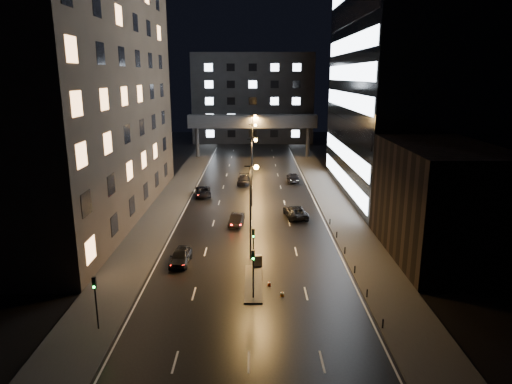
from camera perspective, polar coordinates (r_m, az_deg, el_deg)
ground at (r=79.39m, az=-0.50°, el=0.62°), size 160.00×160.00×0.00m
sidewalk_left at (r=75.63m, az=-10.03°, el=-0.25°), size 5.00×110.00×0.15m
sidewalk_right at (r=75.50m, az=9.01°, el=-0.23°), size 5.00×110.00×0.15m
building_left at (r=65.28m, az=-21.46°, el=14.40°), size 15.00×48.00×40.00m
building_right_low at (r=51.74m, az=22.06°, el=-1.12°), size 10.00×18.00×12.00m
building_right_glass at (r=77.23m, az=19.15°, el=16.30°), size 20.00×36.00×45.00m
building_far at (r=135.27m, az=-0.40°, el=11.67°), size 34.00×14.00×25.00m
skybridge at (r=107.63m, az=-0.44°, el=8.75°), size 30.00×3.00×10.00m
median_island at (r=43.40m, az=-0.34°, el=-11.30°), size 1.60×8.00×0.15m
traffic_signal_near at (r=44.50m, az=-0.34°, el=-6.40°), size 0.28×0.34×4.40m
traffic_signal_far at (r=39.41m, az=-0.35°, el=-9.24°), size 0.28×0.34×4.40m
traffic_signal_corner at (r=36.92m, az=-19.44°, el=-12.07°), size 0.28×0.34×4.40m
bollard_row at (r=48.35m, az=11.62°, el=-8.34°), size 0.12×25.12×0.90m
streetlight_near at (r=46.78m, az=-0.50°, el=-0.97°), size 1.45×0.50×10.15m
streetlight_mid_a at (r=66.28m, az=-0.42°, el=3.61°), size 1.45×0.50×10.15m
streetlight_mid_b at (r=86.01m, az=-0.38°, el=6.10°), size 1.45×0.50×10.15m
streetlight_far at (r=105.84m, az=-0.35°, el=7.65°), size 1.45×0.50×10.15m
car_away_a at (r=48.05m, az=-9.42°, el=-7.93°), size 2.05×4.75×1.60m
car_away_b at (r=59.25m, az=-2.46°, el=-3.48°), size 2.08×4.55×1.45m
car_away_c at (r=73.65m, az=-6.64°, el=0.01°), size 3.12×5.54×1.46m
car_away_d at (r=81.55m, az=-1.55°, el=1.53°), size 2.31×5.32×1.52m
car_toward_a at (r=62.54m, az=4.95°, el=-2.48°), size 3.41×6.09×1.61m
car_toward_b at (r=83.68m, az=4.64°, el=1.83°), size 2.35×5.45×1.56m
utility_cabinet at (r=46.50m, az=0.17°, el=-8.58°), size 0.97×0.67×1.18m
cone_a at (r=41.19m, az=3.29°, el=-12.57°), size 0.52×0.52×0.46m
cone_b at (r=42.95m, az=1.66°, el=-11.30°), size 0.43×0.43×0.54m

